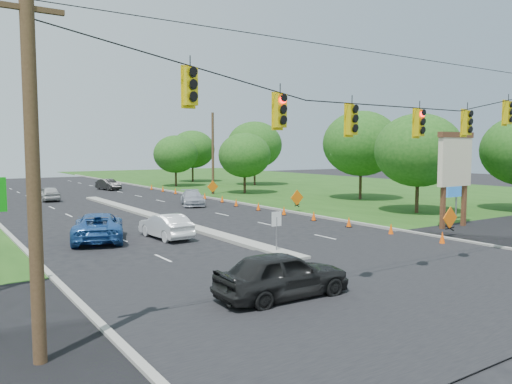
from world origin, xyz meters
TOP-DOWN VIEW (x-y plane):
  - ground at (0.00, 0.00)m, footprint 160.00×160.00m
  - grass_right at (30.00, 20.00)m, footprint 40.00×160.00m
  - cross_street at (0.00, 0.00)m, footprint 160.00×14.00m
  - curb_right at (10.10, 30.00)m, footprint 0.25×110.00m
  - median at (0.00, 21.00)m, footprint 1.00×34.00m
  - median_sign at (0.00, 6.00)m, footprint 0.55×0.06m
  - signal_span at (-0.05, -1.00)m, footprint 25.60×0.32m
  - utility_pole_far_right at (12.50, 35.00)m, footprint 0.28×0.28m
  - pylon_sign at (14.31, 6.20)m, footprint 5.90×2.30m
  - cone_0 at (8.74, 3.00)m, footprint 0.32×0.32m
  - cone_1 at (8.74, 6.50)m, footprint 0.32×0.32m
  - cone_2 at (8.74, 10.00)m, footprint 0.32×0.32m
  - cone_3 at (8.74, 13.50)m, footprint 0.32×0.32m
  - cone_4 at (8.74, 17.00)m, footprint 0.32×0.32m
  - cone_5 at (8.74, 20.50)m, footprint 0.32×0.32m
  - cone_6 at (8.74, 24.00)m, footprint 0.32×0.32m
  - cone_7 at (9.34, 27.50)m, footprint 0.32×0.32m
  - cone_8 at (9.34, 31.00)m, footprint 0.32×0.32m
  - cone_9 at (9.34, 34.50)m, footprint 0.32×0.32m
  - cone_10 at (9.34, 38.00)m, footprint 0.32×0.32m
  - cone_11 at (9.34, 41.50)m, footprint 0.32×0.32m
  - cone_12 at (9.34, 45.00)m, footprint 0.32×0.32m
  - work_sign_0 at (10.80, 4.00)m, footprint 1.27×0.58m
  - work_sign_1 at (10.80, 18.00)m, footprint 1.27×0.58m
  - work_sign_2 at (10.80, 32.00)m, footprint 1.27×0.58m
  - tree_7 at (18.00, 12.00)m, footprint 6.72×6.72m
  - tree_8 at (22.00, 22.00)m, footprint 7.56×7.56m
  - tree_9 at (16.00, 34.00)m, footprint 5.88×5.88m
  - tree_10 at (24.00, 44.00)m, footprint 7.56×7.56m
  - tree_11 at (20.00, 55.00)m, footprint 6.72×6.72m
  - tree_12 at (14.00, 48.00)m, footprint 5.88×5.88m
  - black_sedan at (-4.09, 0.05)m, footprint 4.87×2.09m
  - white_sedan at (-2.76, 12.90)m, footprint 1.71×4.34m
  - blue_pickup at (-6.16, 14.27)m, footprint 4.22×6.15m
  - silver_car_far at (5.86, 26.80)m, footprint 3.37×5.00m
  - silver_car_oncoming at (-3.98, 38.19)m, footprint 1.80×4.19m
  - dark_car_receding at (4.78, 47.63)m, footprint 2.20×4.29m

SIDE VIEW (x-z plane):
  - ground at x=0.00m, z-range 0.00..0.00m
  - grass_right at x=30.00m, z-range -0.03..0.03m
  - cross_street at x=0.00m, z-range -0.01..0.01m
  - curb_right at x=10.10m, z-range -0.08..0.08m
  - median at x=0.00m, z-range -0.09..0.09m
  - cone_0 at x=8.74m, z-range 0.00..0.70m
  - cone_1 at x=8.74m, z-range 0.00..0.70m
  - cone_2 at x=8.74m, z-range 0.00..0.70m
  - cone_3 at x=8.74m, z-range 0.00..0.70m
  - cone_4 at x=8.74m, z-range 0.00..0.70m
  - cone_5 at x=8.74m, z-range 0.00..0.70m
  - cone_6 at x=8.74m, z-range 0.00..0.70m
  - cone_7 at x=9.34m, z-range 0.00..0.70m
  - cone_8 at x=9.34m, z-range 0.00..0.70m
  - cone_9 at x=9.34m, z-range 0.00..0.70m
  - cone_10 at x=9.34m, z-range 0.00..0.70m
  - cone_11 at x=9.34m, z-range 0.00..0.70m
  - cone_12 at x=9.34m, z-range 0.00..0.70m
  - silver_car_far at x=5.86m, z-range 0.00..1.34m
  - dark_car_receding at x=4.78m, z-range 0.00..1.35m
  - white_sedan at x=-2.76m, z-range 0.00..1.40m
  - silver_car_oncoming at x=-3.98m, z-range 0.00..1.41m
  - blue_pickup at x=-6.16m, z-range 0.00..1.56m
  - black_sedan at x=-4.09m, z-range 0.00..1.64m
  - work_sign_0 at x=10.80m, z-range 0.41..1.78m
  - work_sign_1 at x=10.80m, z-range 0.41..1.78m
  - work_sign_2 at x=10.80m, z-range 0.41..1.78m
  - median_sign at x=0.00m, z-range 0.44..2.49m
  - pylon_sign at x=14.31m, z-range 0.94..7.06m
  - tree_9 at x=16.00m, z-range 0.91..7.77m
  - tree_12 at x=14.00m, z-range 0.91..7.77m
  - utility_pole_far_right at x=12.50m, z-range 0.00..9.00m
  - tree_7 at x=18.00m, z-range 1.04..8.88m
  - tree_11 at x=20.00m, z-range 1.04..8.88m
  - signal_span at x=-0.05m, z-range 0.47..9.47m
  - tree_8 at x=22.00m, z-range 1.17..9.99m
  - tree_10 at x=24.00m, z-range 1.17..9.99m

